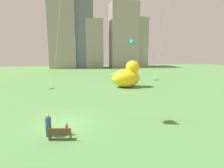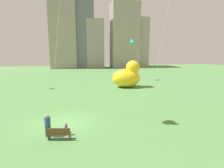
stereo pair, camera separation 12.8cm
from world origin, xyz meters
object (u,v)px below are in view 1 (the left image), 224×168
Objects in this scene: kite_teal at (131,41)px; park_bench at (60,134)px; giant_inflatable_duck at (127,76)px; person_child at (67,128)px; person_adult at (48,124)px.

park_bench is at bearing -116.74° from kite_teal.
person_child is at bearing -118.86° from giant_inflatable_duck.
park_bench is 1.18m from person_adult.
giant_inflatable_duck reaches higher than person_adult.
kite_teal is at bearing 61.08° from person_adult.
person_adult is 28.88m from kite_teal.
park_bench is 0.82m from person_child.
kite_teal is (12.67, 25.15, 7.89)m from park_bench.
giant_inflatable_duck is 0.61× the size of kite_teal.
park_bench is at bearing -118.96° from giant_inflatable_duck.
giant_inflatable_duck is 10.45m from kite_teal.
kite_teal is (12.25, 24.45, 7.87)m from person_child.
person_child is at bearing 58.81° from park_bench.
kite_teal is at bearing 63.26° from park_bench.
park_bench is at bearing -41.27° from person_adult.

